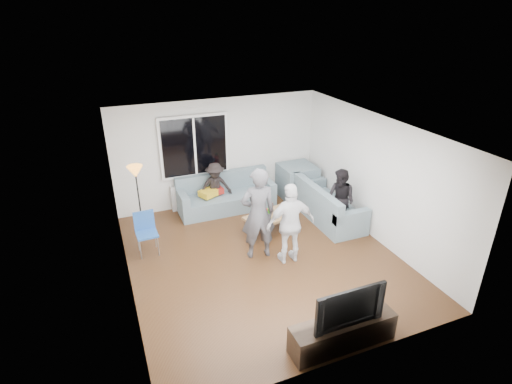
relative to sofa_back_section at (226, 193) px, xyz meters
name	(u,v)px	position (x,y,z in m)	size (l,w,h in m)	color
floor	(263,258)	(0.00, -2.27, -0.45)	(5.00, 5.50, 0.04)	#56351C
ceiling	(264,128)	(0.00, -2.27, 2.20)	(5.00, 5.50, 0.04)	white
wall_back	(218,152)	(0.00, 0.50, 0.88)	(5.00, 0.04, 2.60)	silver
wall_front	(349,286)	(0.00, -5.04, 0.88)	(5.00, 0.04, 2.60)	silver
wall_left	(121,223)	(-2.52, -2.27, 0.88)	(0.04, 5.50, 2.60)	silver
wall_right	(376,178)	(2.52, -2.27, 0.88)	(0.04, 5.50, 2.60)	silver
window_frame	(194,146)	(-0.60, 0.42, 1.12)	(1.62, 0.06, 1.47)	white
window_glass	(195,147)	(-0.60, 0.38, 1.12)	(1.50, 0.02, 1.35)	black
window_mullion	(195,147)	(-0.60, 0.37, 1.12)	(0.05, 0.03, 1.35)	white
radiator	(198,195)	(-0.60, 0.38, -0.11)	(1.30, 0.12, 0.62)	silver
potted_plant	(215,174)	(-0.17, 0.35, 0.39)	(0.21, 0.17, 0.38)	#29672C
vase	(187,182)	(-0.85, 0.35, 0.28)	(0.17, 0.17, 0.17)	white
sofa_back_section	(226,193)	(0.00, 0.00, 0.00)	(2.30, 0.85, 0.85)	slate
sofa_right_section	(329,202)	(2.02, -1.37, 0.00)	(0.85, 2.00, 0.85)	slate
sofa_corner	(297,181)	(1.91, 0.00, 0.00)	(0.85, 0.85, 0.85)	slate
cushion_yellow	(208,193)	(-0.45, -0.02, 0.09)	(0.38, 0.32, 0.14)	gold
cushion_red	(215,191)	(-0.26, 0.06, 0.09)	(0.36, 0.30, 0.13)	maroon
coffee_table	(270,223)	(0.54, -1.39, -0.22)	(1.10, 0.60, 0.40)	#A17F4E
pitcher	(264,213)	(0.40, -1.41, 0.06)	(0.17, 0.17, 0.17)	maroon
side_chair	(147,234)	(-2.05, -1.26, 0.01)	(0.40, 0.40, 0.86)	#2556A3
floor_lamp	(139,201)	(-2.05, -0.43, 0.36)	(0.32, 0.32, 1.56)	orange
player_left	(258,214)	(-0.06, -2.15, 0.50)	(0.68, 0.44, 1.85)	#46454A
player_right	(291,224)	(0.44, -2.54, 0.38)	(0.95, 0.39, 1.61)	silver
spectator_right	(340,200)	(2.02, -1.81, 0.26)	(0.67, 0.52, 1.38)	black
spectator_back	(215,187)	(-0.26, 0.03, 0.18)	(0.78, 0.45, 1.21)	black
tv_console	(343,333)	(0.19, -4.77, -0.20)	(1.60, 0.40, 0.44)	#2E2217
television	(346,304)	(0.19, -4.77, 0.33)	(1.09, 0.14, 0.63)	black
bottle_e	(284,206)	(0.92, -1.28, 0.08)	(0.07, 0.07, 0.21)	black
bottle_b	(269,213)	(0.46, -1.52, 0.10)	(0.08, 0.08, 0.25)	#278117
bottle_c	(272,208)	(0.63, -1.27, 0.08)	(0.07, 0.07, 0.21)	black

